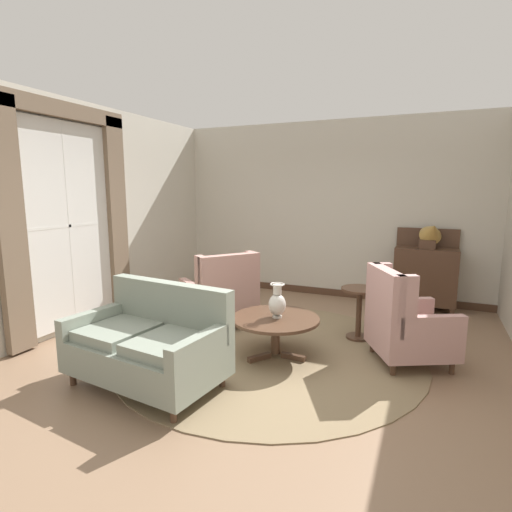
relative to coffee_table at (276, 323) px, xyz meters
name	(u,v)px	position (x,y,z in m)	size (l,w,h in m)	color
ground	(258,360)	(-0.14, -0.17, -0.39)	(8.76, 8.76, 0.00)	#896B51
wall_back	(328,210)	(-0.14, 2.95, 1.13)	(5.63, 0.08, 3.05)	beige
wall_left	(119,213)	(-2.87, 0.76, 1.13)	(0.08, 4.38, 3.05)	beige
baseboard_back	(325,292)	(-0.14, 2.90, -0.33)	(5.47, 0.03, 0.12)	#4C3323
area_rug	(268,350)	(-0.14, 0.13, -0.39)	(3.55, 3.55, 0.01)	#847051
window_with_curtains	(69,214)	(-2.77, -0.24, 1.18)	(0.12, 1.98, 2.93)	silver
coffee_table	(276,323)	(0.00, 0.00, 0.00)	(0.99, 0.99, 0.47)	#4C3323
porcelain_vase	(277,303)	(0.02, 0.00, 0.24)	(0.20, 0.20, 0.39)	beige
settee	(150,344)	(-0.88, -1.09, 0.01)	(1.57, 1.02, 0.96)	gray
armchair_near_sideboard	(221,296)	(-1.06, 0.68, 0.04)	(1.22, 1.21, 1.05)	tan
armchair_foreground_right	(404,323)	(1.33, 0.40, 0.06)	(1.04, 1.03, 1.06)	tan
side_table	(359,309)	(0.77, 0.93, 0.00)	(0.46, 0.46, 0.67)	#4C3323
sideboard	(425,275)	(1.50, 2.66, 0.16)	(0.92, 0.42, 1.27)	#4C3323
gramophone	(431,233)	(1.55, 2.57, 0.83)	(0.41, 0.49, 0.50)	#4C3323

